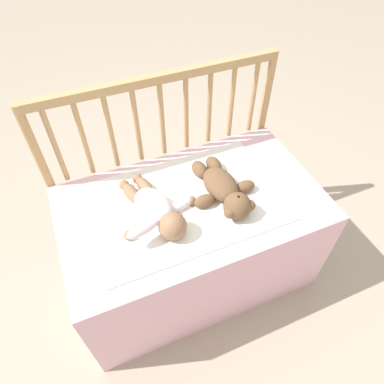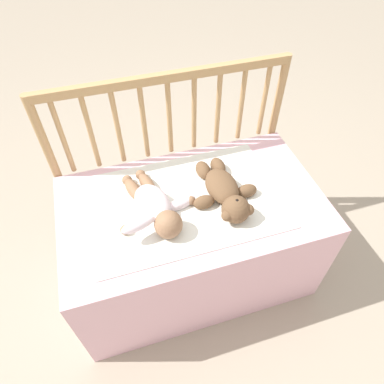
{
  "view_description": "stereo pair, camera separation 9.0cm",
  "coord_description": "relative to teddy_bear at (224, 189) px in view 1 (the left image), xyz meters",
  "views": [
    {
      "loc": [
        -0.35,
        -0.84,
        1.61
      ],
      "look_at": [
        0.0,
        0.0,
        0.6
      ],
      "focal_mm": 32.0,
      "sensor_mm": 36.0,
      "label": 1
    },
    {
      "loc": [
        -0.27,
        -0.87,
        1.61
      ],
      "look_at": [
        0.0,
        0.0,
        0.6
      ],
      "focal_mm": 32.0,
      "sensor_mm": 36.0,
      "label": 2
    }
  ],
  "objects": [
    {
      "name": "ground_plane",
      "position": [
        -0.13,
        0.02,
        -0.58
      ],
      "size": [
        12.0,
        12.0,
        0.0
      ],
      "primitive_type": "plane",
      "color": "tan"
    },
    {
      "name": "crib_mattress",
      "position": [
        -0.13,
        0.02,
        -0.31
      ],
      "size": [
        1.08,
        0.63,
        0.54
      ],
      "color": "#EDB7C6",
      "rests_on": "ground_plane"
    },
    {
      "name": "crib_rail",
      "position": [
        -0.13,
        0.36,
        0.06
      ],
      "size": [
        1.08,
        0.04,
        0.93
      ],
      "color": "tan",
      "rests_on": "ground_plane"
    },
    {
      "name": "blanket",
      "position": [
        -0.16,
        0.03,
        -0.04
      ],
      "size": [
        0.78,
        0.52,
        0.01
      ],
      "color": "white",
      "rests_on": "crib_mattress"
    },
    {
      "name": "teddy_bear",
      "position": [
        0.0,
        0.0,
        0.0
      ],
      "size": [
        0.28,
        0.37,
        0.11
      ],
      "color": "brown",
      "rests_on": "crib_mattress"
    },
    {
      "name": "baby",
      "position": [
        -0.29,
        0.01,
        -0.0
      ],
      "size": [
        0.33,
        0.39,
        0.11
      ],
      "color": "white",
      "rests_on": "crib_mattress"
    }
  ]
}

